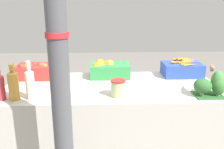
% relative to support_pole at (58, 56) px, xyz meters
% --- Properties ---
extents(market_table, '(1.86, 0.83, 0.75)m').
position_rel_support_pole_xyz_m(market_table, '(0.33, 0.72, -0.80)').
color(market_table, '#B7B2A8').
rests_on(market_table, ground_plane).
extents(support_pole, '(0.13, 0.13, 2.35)m').
position_rel_support_pole_xyz_m(support_pole, '(0.00, 0.00, 0.00)').
color(support_pole, '#4C4C51').
rests_on(support_pole, ground_plane).
extents(apple_crate, '(0.37, 0.25, 0.16)m').
position_rel_support_pole_xyz_m(apple_crate, '(-0.38, 0.97, -0.35)').
color(apple_crate, red).
rests_on(apple_crate, market_table).
extents(orange_crate, '(0.37, 0.25, 0.17)m').
position_rel_support_pole_xyz_m(orange_crate, '(0.30, 0.98, -0.35)').
color(orange_crate, '#2D8442').
rests_on(orange_crate, market_table).
extents(carrot_crate, '(0.37, 0.25, 0.16)m').
position_rel_support_pole_xyz_m(carrot_crate, '(1.03, 0.98, -0.36)').
color(carrot_crate, '#2847B7').
rests_on(carrot_crate, market_table).
extents(broccoli_pile, '(0.25, 0.18, 0.20)m').
position_rel_support_pole_xyz_m(broccoli_pile, '(1.09, 0.44, -0.34)').
color(broccoli_pile, '#2D602D').
rests_on(broccoli_pile, market_table).
extents(juice_bottle_ruby, '(0.06, 0.06, 0.27)m').
position_rel_support_pole_xyz_m(juice_bottle_ruby, '(-0.52, 0.43, -0.32)').
color(juice_bottle_ruby, '#B2333D').
rests_on(juice_bottle_ruby, market_table).
extents(juice_bottle_amber, '(0.08, 0.08, 0.28)m').
position_rel_support_pole_xyz_m(juice_bottle_amber, '(-0.42, 0.43, -0.31)').
color(juice_bottle_amber, gold).
rests_on(juice_bottle_amber, market_table).
extents(juice_bottle_cloudy, '(0.07, 0.07, 0.30)m').
position_rel_support_pole_xyz_m(juice_bottle_cloudy, '(-0.30, 0.43, -0.30)').
color(juice_bottle_cloudy, beige).
rests_on(juice_bottle_cloudy, market_table).
extents(pickle_jar, '(0.12, 0.12, 0.13)m').
position_rel_support_pole_xyz_m(pickle_jar, '(0.36, 0.46, -0.36)').
color(pickle_jar, '#B2C684').
rests_on(pickle_jar, market_table).
extents(sparrow_bird, '(0.06, 0.13, 0.05)m').
position_rel_support_pole_xyz_m(sparrow_bird, '(1.08, 0.44, -0.20)').
color(sparrow_bird, '#4C3D2D').
rests_on(sparrow_bird, broccoli_pile).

